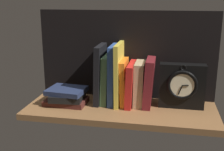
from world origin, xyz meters
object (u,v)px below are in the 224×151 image
Objects in this scene: book_yellow_seinlanguage at (119,74)px; framed_clock at (182,86)px; book_blue_modern at (113,75)px; book_orange_pandolfini at (124,82)px; book_tan_shortstories at (139,84)px; book_stack_side at (67,96)px; book_black_skeptic at (100,74)px; book_green_romantic at (107,79)px; book_red_requiem at (131,84)px; book_maroon_dawkins at (149,82)px.

book_yellow_seinlanguage is 1.39× the size of framed_clock.
book_blue_modern is 1.34× the size of framed_clock.
framed_clock is at bearing -0.88° from book_orange_pandolfini.
book_tan_shortstories reaches higher than book_stack_side.
book_yellow_seinlanguage is (8.24, 0.00, 0.48)cm from book_black_skeptic.
book_yellow_seinlanguage reaches higher than book_stack_side.
book_yellow_seinlanguage reaches higher than book_tan_shortstories.
book_tan_shortstories is at bearing 178.79° from framed_clock.
book_black_skeptic is 5.77cm from book_blue_modern.
book_orange_pandolfini is at bearing 0.00° from book_yellow_seinlanguage.
framed_clock is 1.06× the size of book_stack_side.
book_green_romantic reaches higher than book_orange_pandolfini.
book_red_requiem is at bearing 0.00° from book_black_skeptic.
book_yellow_seinlanguage reaches higher than book_blue_modern.
book_blue_modern is 1.37× the size of book_tan_shortstories.
book_blue_modern is at bearing 0.00° from book_green_romantic.
book_yellow_seinlanguage is at bearing 180.00° from book_tan_shortstories.
book_orange_pandolfini is at bearing 180.00° from book_tan_shortstories.
book_orange_pandolfini is 1.07× the size of book_red_requiem.
book_orange_pandolfini reaches higher than book_red_requiem.
book_maroon_dawkins is (10.34, 0.00, 0.42)cm from book_orange_pandolfini.
book_green_romantic is 6.02cm from book_yellow_seinlanguage.
book_blue_modern is 2.51cm from book_yellow_seinlanguage.
book_yellow_seinlanguage reaches higher than framed_clock.
book_black_skeptic is 1.31× the size of book_orange_pandolfini.
book_red_requiem is 0.95× the size of framed_clock.
book_black_skeptic is 1.21× the size of book_green_romantic.
book_green_romantic is 1.17× the size of book_stack_side.
book_stack_side is (-30.34, -5.22, -5.76)cm from book_tan_shortstories.
book_orange_pandolfini is 23.73cm from framed_clock.
book_green_romantic is 14.13cm from book_tan_shortstories.
book_yellow_seinlanguage is 1.36× the size of book_orange_pandolfini.
book_green_romantic is at bearing 180.00° from book_blue_modern.
book_blue_modern is 1.41× the size of book_red_requiem.
book_maroon_dawkins is at bearing 0.00° from book_orange_pandolfini.
book_yellow_seinlanguage is 9.49cm from book_tan_shortstories.
book_maroon_dawkins is at bearing 8.66° from book_stack_side.
book_black_skeptic is 1.26× the size of book_maroon_dawkins.
book_tan_shortstories is at bearing 180.00° from book_maroon_dawkins.
book_blue_modern is (2.93, 0.00, 2.23)cm from book_green_romantic.
framed_clock is at bearing -0.80° from book_yellow_seinlanguage.
book_green_romantic is 0.79× the size of book_yellow_seinlanguage.
framed_clock is (28.50, -0.37, -3.17)cm from book_blue_modern.
book_yellow_seinlanguage reaches higher than book_maroon_dawkins.
book_yellow_seinlanguage is at bearing 0.00° from book_black_skeptic.
book_maroon_dawkins reaches higher than book_orange_pandolfini.
book_green_romantic is 1.04× the size of book_maroon_dawkins.
book_stack_side is (-21.66, -5.22, -9.58)cm from book_yellow_seinlanguage.
framed_clock is at bearing -1.56° from book_maroon_dawkins.
book_black_skeptic is at bearing 180.00° from book_yellow_seinlanguage.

